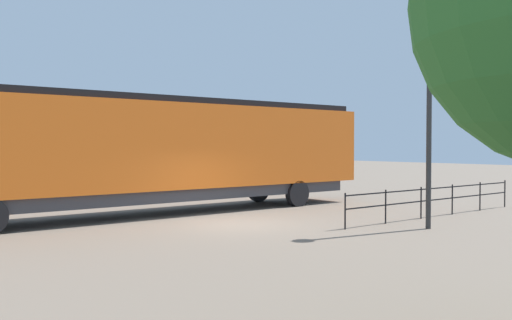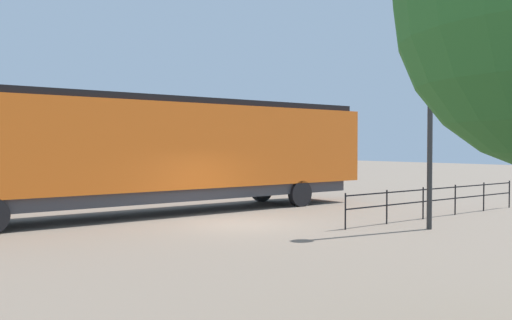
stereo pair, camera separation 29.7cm
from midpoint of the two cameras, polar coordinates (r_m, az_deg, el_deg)
ground_plane at (r=18.30m, az=-2.43°, el=-6.64°), size 120.00×120.00×0.00m
locomotive at (r=21.28m, az=-9.52°, el=1.10°), size 2.94×18.95×4.38m
lamp_post at (r=18.06m, az=17.02°, el=9.30°), size 0.56×0.56×7.03m
platform_fence at (r=21.15m, az=17.82°, el=-3.59°), size 0.05×9.89×1.13m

